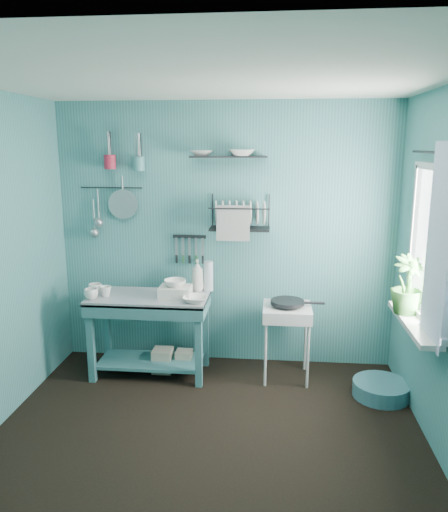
# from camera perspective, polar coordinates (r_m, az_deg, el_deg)

# --- Properties ---
(floor) EXTENTS (3.20, 3.20, 0.00)m
(floor) POSITION_cam_1_polar(r_m,az_deg,el_deg) (3.82, -2.14, -20.75)
(floor) COLOR black
(floor) RESTS_ON ground
(ceiling) EXTENTS (3.20, 3.20, 0.00)m
(ceiling) POSITION_cam_1_polar(r_m,az_deg,el_deg) (3.22, -2.52, 19.71)
(ceiling) COLOR silver
(ceiling) RESTS_ON ground
(wall_back) EXTENTS (3.20, 0.00, 3.20)m
(wall_back) POSITION_cam_1_polar(r_m,az_deg,el_deg) (4.76, 0.17, 2.29)
(wall_back) COLOR teal
(wall_back) RESTS_ON ground
(wall_front) EXTENTS (3.20, 0.00, 3.20)m
(wall_front) POSITION_cam_1_polar(r_m,az_deg,el_deg) (1.92, -8.67, -13.80)
(wall_front) COLOR teal
(wall_front) RESTS_ON ground
(work_counter) EXTENTS (1.10, 0.58, 0.76)m
(work_counter) POSITION_cam_1_polar(r_m,az_deg,el_deg) (4.73, -8.44, -8.91)
(work_counter) COLOR #366D71
(work_counter) RESTS_ON floor
(mug_left) EXTENTS (0.12, 0.12, 0.10)m
(mug_left) POSITION_cam_1_polar(r_m,az_deg,el_deg) (4.58, -14.95, -4.22)
(mug_left) COLOR white
(mug_left) RESTS_ON work_counter
(mug_mid) EXTENTS (0.14, 0.14, 0.09)m
(mug_mid) POSITION_cam_1_polar(r_m,az_deg,el_deg) (4.64, -13.36, -3.95)
(mug_mid) COLOR white
(mug_mid) RESTS_ON work_counter
(mug_right) EXTENTS (0.17, 0.17, 0.10)m
(mug_right) POSITION_cam_1_polar(r_m,az_deg,el_deg) (4.73, -14.50, -3.66)
(mug_right) COLOR white
(mug_right) RESTS_ON work_counter
(wash_tub) EXTENTS (0.28, 0.22, 0.10)m
(wash_tub) POSITION_cam_1_polar(r_m,az_deg,el_deg) (4.51, -5.59, -4.08)
(wash_tub) COLOR silver
(wash_tub) RESTS_ON work_counter
(tub_bowl) EXTENTS (0.20, 0.19, 0.06)m
(tub_bowl) POSITION_cam_1_polar(r_m,az_deg,el_deg) (4.49, -5.61, -3.10)
(tub_bowl) COLOR white
(tub_bowl) RESTS_ON wash_tub
(soap_bottle) EXTENTS (0.12, 0.12, 0.30)m
(soap_bottle) POSITION_cam_1_polar(r_m,az_deg,el_deg) (4.67, -3.04, -2.21)
(soap_bottle) COLOR silver
(soap_bottle) RESTS_ON work_counter
(water_bottle) EXTENTS (0.09, 0.09, 0.28)m
(water_bottle) POSITION_cam_1_polar(r_m,az_deg,el_deg) (4.67, -1.79, -2.30)
(water_bottle) COLOR silver
(water_bottle) RESTS_ON work_counter
(counter_bowl) EXTENTS (0.22, 0.22, 0.05)m
(counter_bowl) POSITION_cam_1_polar(r_m,az_deg,el_deg) (4.36, -3.32, -4.95)
(counter_bowl) COLOR white
(counter_bowl) RESTS_ON work_counter
(hotplate_stand) EXTENTS (0.46, 0.46, 0.69)m
(hotplate_stand) POSITION_cam_1_polar(r_m,az_deg,el_deg) (4.64, 7.12, -9.75)
(hotplate_stand) COLOR silver
(hotplate_stand) RESTS_ON floor
(frying_pan) EXTENTS (0.30, 0.30, 0.03)m
(frying_pan) POSITION_cam_1_polar(r_m,az_deg,el_deg) (4.51, 7.25, -5.26)
(frying_pan) COLOR black
(frying_pan) RESTS_ON hotplate_stand
(knife_strip) EXTENTS (0.32, 0.02, 0.03)m
(knife_strip) POSITION_cam_1_polar(r_m,az_deg,el_deg) (4.78, -3.97, 2.22)
(knife_strip) COLOR black
(knife_strip) RESTS_ON wall_back
(dish_rack) EXTENTS (0.58, 0.31, 0.32)m
(dish_rack) POSITION_cam_1_polar(r_m,az_deg,el_deg) (4.58, 1.81, 4.99)
(dish_rack) COLOR black
(dish_rack) RESTS_ON wall_back
(upper_shelf) EXTENTS (0.72, 0.28, 0.02)m
(upper_shelf) POSITION_cam_1_polar(r_m,az_deg,el_deg) (4.58, 0.43, 11.27)
(upper_shelf) COLOR black
(upper_shelf) RESTS_ON wall_back
(shelf_bowl_left) EXTENTS (0.22, 0.22, 0.05)m
(shelf_bowl_left) POSITION_cam_1_polar(r_m,az_deg,el_deg) (4.61, -2.58, 12.31)
(shelf_bowl_left) COLOR white
(shelf_bowl_left) RESTS_ON upper_shelf
(shelf_bowl_right) EXTENTS (0.24, 0.24, 0.06)m
(shelf_bowl_right) POSITION_cam_1_polar(r_m,az_deg,el_deg) (4.57, 2.03, 11.99)
(shelf_bowl_right) COLOR white
(shelf_bowl_right) RESTS_ON upper_shelf
(utensil_cup_magenta) EXTENTS (0.11, 0.11, 0.13)m
(utensil_cup_magenta) POSITION_cam_1_polar(r_m,az_deg,el_deg) (4.83, -12.91, 10.44)
(utensil_cup_magenta) COLOR #B02038
(utensil_cup_magenta) RESTS_ON wall_back
(utensil_cup_teal) EXTENTS (0.11, 0.11, 0.13)m
(utensil_cup_teal) POSITION_cam_1_polar(r_m,az_deg,el_deg) (4.75, -9.72, 10.36)
(utensil_cup_teal) COLOR teal
(utensil_cup_teal) RESTS_ON wall_back
(colander) EXTENTS (0.28, 0.03, 0.28)m
(colander) POSITION_cam_1_polar(r_m,az_deg,el_deg) (4.86, -11.47, 5.82)
(colander) COLOR #A5A8AD
(colander) RESTS_ON wall_back
(ladle_outer) EXTENTS (0.01, 0.01, 0.30)m
(ladle_outer) POSITION_cam_1_polar(r_m,az_deg,el_deg) (4.95, -14.18, 5.71)
(ladle_outer) COLOR #A5A8AD
(ladle_outer) RESTS_ON wall_back
(ladle_inner) EXTENTS (0.01, 0.01, 0.30)m
(ladle_inner) POSITION_cam_1_polar(r_m,az_deg,el_deg) (4.98, -14.65, 4.56)
(ladle_inner) COLOR #A5A8AD
(ladle_inner) RESTS_ON wall_back
(hook_rail) EXTENTS (0.60, 0.01, 0.01)m
(hook_rail) POSITION_cam_1_polar(r_m,az_deg,el_deg) (4.90, -12.75, 7.62)
(hook_rail) COLOR black
(hook_rail) RESTS_ON wall_back
(window_glass) EXTENTS (0.00, 1.10, 1.10)m
(window_glass) POSITION_cam_1_polar(r_m,az_deg,el_deg) (3.85, 22.73, 1.13)
(window_glass) COLOR white
(window_glass) RESTS_ON wall_right
(windowsill) EXTENTS (0.16, 0.95, 0.04)m
(windowsill) POSITION_cam_1_polar(r_m,az_deg,el_deg) (3.98, 20.83, -7.19)
(windowsill) COLOR silver
(windowsill) RESTS_ON wall_right
(curtain) EXTENTS (0.00, 1.35, 1.35)m
(curtain) POSITION_cam_1_polar(r_m,az_deg,el_deg) (3.54, 23.17, 0.99)
(curtain) COLOR white
(curtain) RESTS_ON wall_right
(curtain_rod) EXTENTS (0.02, 1.05, 0.02)m
(curtain_rod) POSITION_cam_1_polar(r_m,az_deg,el_deg) (3.78, 22.91, 10.86)
(curtain_rod) COLOR black
(curtain_rod) RESTS_ON wall_right
(potted_plant) EXTENTS (0.33, 0.33, 0.45)m
(potted_plant) POSITION_cam_1_polar(r_m,az_deg,el_deg) (4.06, 20.24, -3.11)
(potted_plant) COLOR #36712D
(potted_plant) RESTS_ON windowsill
(storage_tin_large) EXTENTS (0.18, 0.18, 0.22)m
(storage_tin_large) POSITION_cam_1_polar(r_m,az_deg,el_deg) (4.85, -7.02, -11.73)
(storage_tin_large) COLOR tan
(storage_tin_large) RESTS_ON floor
(storage_tin_small) EXTENTS (0.15, 0.15, 0.20)m
(storage_tin_small) POSITION_cam_1_polar(r_m,az_deg,el_deg) (4.85, -4.58, -11.84)
(storage_tin_small) COLOR tan
(storage_tin_small) RESTS_ON floor
(floor_basin) EXTENTS (0.48, 0.48, 0.13)m
(floor_basin) POSITION_cam_1_polar(r_m,az_deg,el_deg) (4.60, 17.51, -14.32)
(floor_basin) COLOR teal
(floor_basin) RESTS_ON floor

